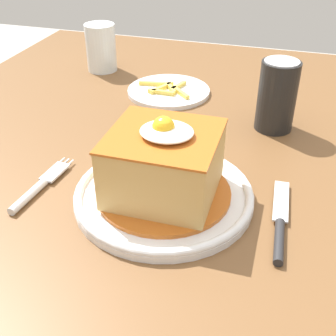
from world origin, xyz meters
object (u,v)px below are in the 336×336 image
Objects in this scene: knife at (280,229)px; side_plate_fries at (169,91)px; soda_can at (277,96)px; main_plate at (164,194)px; drinking_glass at (101,51)px; fork at (37,188)px.

knife is 0.97× the size of side_plate_fries.
side_plate_fries is at bearing 157.36° from soda_can.
soda_can is 0.73× the size of side_plate_fries.
soda_can is at bearing 64.21° from main_plate.
drinking_glass is 0.21m from side_plate_fries.
main_plate reaches higher than fork.
soda_can is (-0.03, 0.28, 0.06)m from knife.
main_plate is 1.45× the size of side_plate_fries.
drinking_glass is at bearing 123.01° from main_plate.
side_plate_fries reaches higher than knife.
drinking_glass is (-0.28, 0.44, 0.04)m from main_plate.
soda_can reaches higher than knife.
fork is 0.86× the size of knife.
fork is 0.48m from drinking_glass.
side_plate_fries is (0.19, -0.09, -0.04)m from drinking_glass.
main_plate is 0.18m from fork.
soda_can is 0.25m from side_plate_fries.
drinking_glass is at bearing 156.34° from soda_can.
fork is at bearing -77.32° from drinking_glass.
fork is 0.34m from knife.
soda_can is (0.12, 0.26, 0.05)m from main_plate.
fork is at bearing -178.33° from knife.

